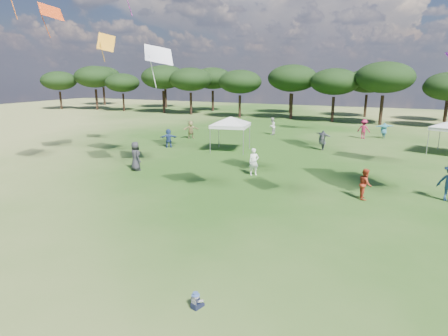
# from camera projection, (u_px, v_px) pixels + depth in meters

# --- Properties ---
(tree_line) EXTENTS (108.78, 17.63, 7.77)m
(tree_line) POSITION_uv_depth(u_px,v_px,m) (378.00, 79.00, 48.07)
(tree_line) COLOR black
(tree_line) RESTS_ON ground
(tent_left) EXTENTS (5.65, 5.65, 3.09)m
(tent_left) POSITION_uv_depth(u_px,v_px,m) (231.00, 118.00, 29.84)
(tent_left) COLOR gray
(tent_left) RESTS_ON ground
(toddler) EXTENTS (0.35, 0.38, 0.48)m
(toddler) POSITION_uv_depth(u_px,v_px,m) (196.00, 301.00, 9.96)
(toddler) COLOR black
(toddler) RESTS_ON ground
(festival_crowd) EXTENTS (29.21, 21.42, 1.90)m
(festival_crowd) POSITION_uv_depth(u_px,v_px,m) (318.00, 141.00, 29.81)
(festival_crowd) COLOR navy
(festival_crowd) RESTS_ON ground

